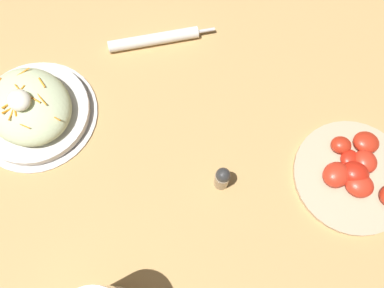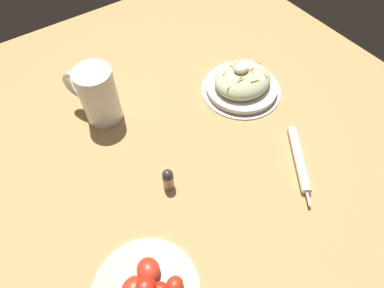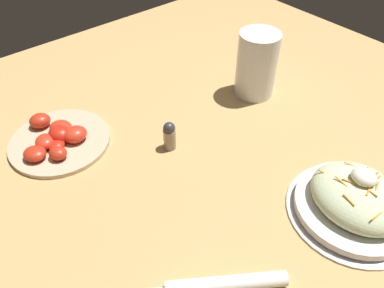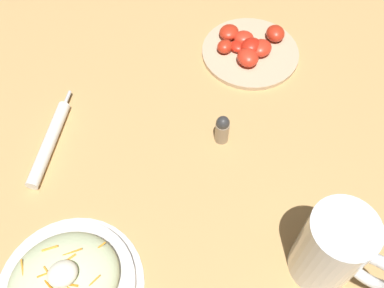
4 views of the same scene
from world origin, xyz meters
TOP-DOWN VIEW (x-y plane):
  - ground_plane at (0.00, 0.00)m, footprint 1.43×1.43m
  - salad_plate at (-0.25, -0.07)m, footprint 0.24×0.24m
  - napkin_roll at (-0.21, 0.20)m, footprint 0.14×0.19m
  - tomato_plate at (0.26, 0.26)m, footprint 0.22×0.22m
  - salt_shaker at (0.10, 0.08)m, footprint 0.03×0.03m

SIDE VIEW (x-z plane):
  - ground_plane at x=0.00m, z-range 0.00..0.00m
  - napkin_roll at x=-0.21m, z-range 0.00..0.02m
  - tomato_plate at x=0.26m, z-range -0.01..0.04m
  - salad_plate at x=-0.25m, z-range -0.02..0.08m
  - salt_shaker at x=0.10m, z-range 0.00..0.07m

